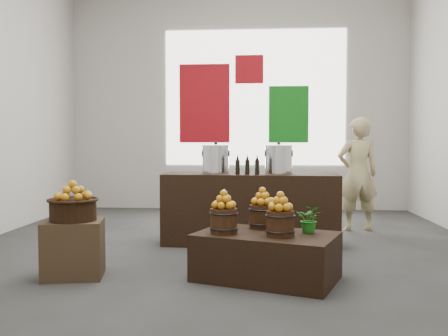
# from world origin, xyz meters

# --- Properties ---
(ground) EXTENTS (7.00, 7.00, 0.00)m
(ground) POSITION_xyz_m (0.00, 0.00, 0.00)
(ground) COLOR #373734
(ground) RESTS_ON ground
(back_wall) EXTENTS (6.00, 0.04, 4.00)m
(back_wall) POSITION_xyz_m (0.00, 3.50, 2.00)
(back_wall) COLOR #B1ACA3
(back_wall) RESTS_ON ground
(back_opening) EXTENTS (3.20, 0.02, 2.40)m
(back_opening) POSITION_xyz_m (0.30, 3.48, 2.00)
(back_opening) COLOR white
(back_opening) RESTS_ON back_wall
(deco_red_left) EXTENTS (0.90, 0.04, 1.40)m
(deco_red_left) POSITION_xyz_m (-0.60, 3.47, 1.90)
(deco_red_left) COLOR maroon
(deco_red_left) RESTS_ON back_wall
(deco_green_right) EXTENTS (0.70, 0.04, 1.00)m
(deco_green_right) POSITION_xyz_m (0.90, 3.47, 1.70)
(deco_green_right) COLOR #106714
(deco_green_right) RESTS_ON back_wall
(deco_red_upper) EXTENTS (0.50, 0.04, 0.50)m
(deco_red_upper) POSITION_xyz_m (0.20, 3.47, 2.50)
(deco_red_upper) COLOR maroon
(deco_red_upper) RESTS_ON back_wall
(crate) EXTENTS (0.58, 0.51, 0.51)m
(crate) POSITION_xyz_m (-1.27, -1.17, 0.25)
(crate) COLOR brown
(crate) RESTS_ON ground
(wicker_basket) EXTENTS (0.41, 0.41, 0.19)m
(wicker_basket) POSITION_xyz_m (-1.27, -1.17, 0.60)
(wicker_basket) COLOR black
(wicker_basket) RESTS_ON crate
(apples_in_basket) EXTENTS (0.32, 0.32, 0.17)m
(apples_in_basket) POSITION_xyz_m (-1.27, -1.17, 0.78)
(apples_in_basket) COLOR #A72205
(apples_in_basket) RESTS_ON wicker_basket
(display_table) EXTENTS (1.37, 1.09, 0.41)m
(display_table) POSITION_xyz_m (0.45, -1.12, 0.21)
(display_table) COLOR black
(display_table) RESTS_ON ground
(apple_bucket_front_left) EXTENTS (0.24, 0.24, 0.22)m
(apple_bucket_front_left) POSITION_xyz_m (0.08, -1.16, 0.52)
(apple_bucket_front_left) COLOR #3D1F10
(apple_bucket_front_left) RESTS_ON display_table
(apples_in_bucket_front_left) EXTENTS (0.18, 0.18, 0.16)m
(apples_in_bucket_front_left) POSITION_xyz_m (0.08, -1.16, 0.71)
(apples_in_bucket_front_left) COLOR #A72205
(apples_in_bucket_front_left) RESTS_ON apple_bucket_front_left
(apple_bucket_front_right) EXTENTS (0.24, 0.24, 0.22)m
(apple_bucket_front_right) POSITION_xyz_m (0.57, -1.26, 0.52)
(apple_bucket_front_right) COLOR #3D1F10
(apple_bucket_front_right) RESTS_ON display_table
(apples_in_bucket_front_right) EXTENTS (0.18, 0.18, 0.16)m
(apples_in_bucket_front_right) POSITION_xyz_m (0.57, -1.26, 0.71)
(apples_in_bucket_front_right) COLOR #A72205
(apples_in_bucket_front_right) RESTS_ON apple_bucket_front_right
(apple_bucket_rear) EXTENTS (0.24, 0.24, 0.22)m
(apple_bucket_rear) POSITION_xyz_m (0.42, -0.87, 0.52)
(apple_bucket_rear) COLOR #3D1F10
(apple_bucket_rear) RESTS_ON display_table
(apples_in_bucket_rear) EXTENTS (0.18, 0.18, 0.16)m
(apples_in_bucket_rear) POSITION_xyz_m (0.42, -0.87, 0.71)
(apples_in_bucket_rear) COLOR #A72205
(apples_in_bucket_rear) RESTS_ON apple_bucket_rear
(herb_garnish_right) EXTENTS (0.27, 0.25, 0.25)m
(herb_garnish_right) POSITION_xyz_m (0.83, -1.08, 0.53)
(herb_garnish_right) COLOR #1A6C16
(herb_garnish_right) RESTS_ON display_table
(herb_garnish_left) EXTENTS (0.17, 0.15, 0.25)m
(herb_garnish_left) POSITION_xyz_m (0.05, -0.83, 0.54)
(herb_garnish_left) COLOR #1A6C16
(herb_garnish_left) RESTS_ON display_table
(counter) EXTENTS (2.08, 0.74, 0.84)m
(counter) POSITION_xyz_m (0.29, 0.42, 0.42)
(counter) COLOR black
(counter) RESTS_ON ground
(stock_pot_left) EXTENTS (0.32, 0.32, 0.32)m
(stock_pot_left) POSITION_xyz_m (-0.13, 0.44, 1.00)
(stock_pot_left) COLOR silver
(stock_pot_left) RESTS_ON counter
(stock_pot_center) EXTENTS (0.32, 0.32, 0.32)m
(stock_pot_center) POSITION_xyz_m (0.61, 0.40, 1.00)
(stock_pot_center) COLOR silver
(stock_pot_center) RESTS_ON counter
(oil_cruets) EXTENTS (0.23, 0.07, 0.23)m
(oil_cruets) POSITION_xyz_m (0.28, 0.21, 0.95)
(oil_cruets) COLOR black
(oil_cruets) RESTS_ON counter
(shopper) EXTENTS (0.61, 0.45, 1.54)m
(shopper) POSITION_xyz_m (1.72, 1.41, 0.77)
(shopper) COLOR tan
(shopper) RESTS_ON ground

